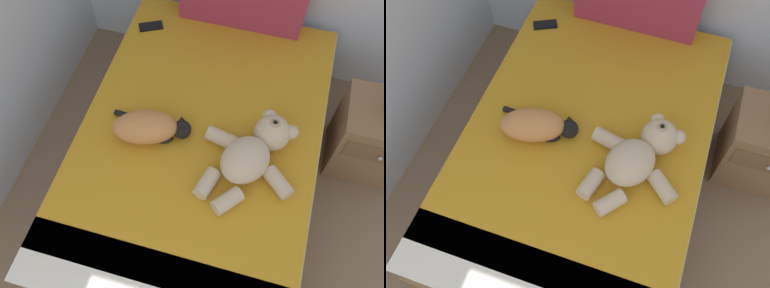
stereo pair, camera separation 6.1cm
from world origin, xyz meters
The scene contains 5 objects.
bed centered at (1.11, 2.65, 0.25)m, with size 1.32×1.96×0.51m.
cat centered at (0.86, 2.57, 0.59)m, with size 0.44×0.28×0.15m.
teddy_bear centered at (1.41, 2.56, 0.60)m, with size 0.50×0.61×0.20m.
cell_phone centered at (0.61, 3.33, 0.52)m, with size 0.16×0.13×0.01m.
nightstand centered at (2.10, 3.06, 0.26)m, with size 0.47×0.42×0.52m.
Camera 2 is at (1.45, 1.52, 2.44)m, focal length 39.55 mm.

